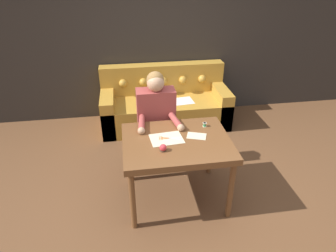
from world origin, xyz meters
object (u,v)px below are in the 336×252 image
couch (165,105)px  scissors (166,138)px  dining_table (177,147)px  pin_cushion (163,148)px  thread_spool (205,125)px  person (156,122)px

couch → scissors: size_ratio=8.32×
dining_table → couch: bearing=85.9°
pin_cushion → dining_table: bearing=45.7°
pin_cushion → couch: bearing=81.4°
scissors → thread_spool: 0.50m
dining_table → scissors: bearing=155.7°
dining_table → person: size_ratio=0.86×
dining_table → pin_cushion: bearing=-134.3°
thread_spool → pin_cushion: size_ratio=0.63×
person → scissors: bearing=-86.0°
dining_table → scissors: (-0.10, 0.05, 0.09)m
scissors → dining_table: bearing=-24.3°
dining_table → couch: size_ratio=0.56×
dining_table → scissors: scissors is taller
dining_table → pin_cushion: 0.27m
dining_table → thread_spool: 0.44m
thread_spool → couch: bearing=98.4°
thread_spool → scissors: bearing=-157.9°
dining_table → couch: (0.13, 1.78, -0.36)m
thread_spool → pin_cushion: bearing=-142.3°
couch → thread_spool: bearing=-81.6°
person → dining_table: bearing=-76.7°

